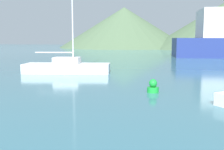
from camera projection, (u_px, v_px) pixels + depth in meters
sailboat_inner at (67, 66)px, 22.85m from camera, size 7.15×3.19×11.13m
buoy_marker at (153, 87)px, 14.53m from camera, size 0.60×0.60×0.70m
hill_west at (124, 27)px, 85.17m from camera, size 39.01×39.01×12.06m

